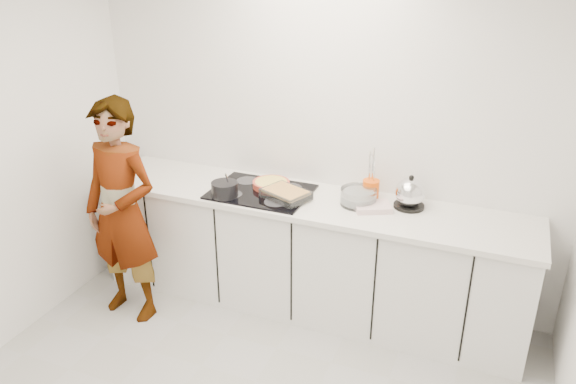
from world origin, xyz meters
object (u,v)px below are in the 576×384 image
at_px(hob, 261,192).
at_px(saucepan, 225,189).
at_px(utensil_crock, 371,190).
at_px(mixing_bowl, 358,197).
at_px(kettle, 410,194).
at_px(cook, 122,213).
at_px(baking_dish, 286,194).
at_px(tart_dish, 271,184).

distance_m(hob, saucepan, 0.28).
height_order(saucepan, utensil_crock, saucepan).
relative_size(mixing_bowl, kettle, 1.12).
distance_m(saucepan, cook, 0.75).
bearing_deg(baking_dish, cook, -155.43).
xyz_separation_m(tart_dish, mixing_bowl, (0.68, -0.03, 0.02)).
bearing_deg(saucepan, tart_dish, 48.59).
xyz_separation_m(hob, utensil_crock, (0.78, 0.18, 0.07)).
xyz_separation_m(tart_dish, baking_dish, (0.18, -0.15, 0.01)).
distance_m(baking_dish, kettle, 0.87).
height_order(utensil_crock, cook, cook).
height_order(tart_dish, mixing_bowl, mixing_bowl).
xyz_separation_m(utensil_crock, cook, (-1.63, -0.72, -0.15)).
bearing_deg(hob, utensil_crock, 13.08).
relative_size(tart_dish, kettle, 1.47).
bearing_deg(mixing_bowl, tart_dish, 177.58).
height_order(baking_dish, mixing_bowl, mixing_bowl).
bearing_deg(cook, saucepan, 32.90).
bearing_deg(saucepan, cook, -151.02).
bearing_deg(mixing_bowl, hob, -174.63).
relative_size(kettle, cook, 0.15).
relative_size(saucepan, mixing_bowl, 0.86).
bearing_deg(kettle, tart_dish, -176.83).
height_order(baking_dish, kettle, kettle).
bearing_deg(kettle, utensil_crock, 174.31).
height_order(tart_dish, kettle, kettle).
relative_size(tart_dish, mixing_bowl, 1.31).
bearing_deg(cook, kettle, 23.80).
distance_m(saucepan, baking_dish, 0.44).
relative_size(saucepan, kettle, 0.97).
height_order(tart_dish, utensil_crock, utensil_crock).
height_order(mixing_bowl, utensil_crock, utensil_crock).
height_order(mixing_bowl, kettle, kettle).
distance_m(hob, utensil_crock, 0.80).
xyz_separation_m(hob, cook, (-0.85, -0.54, -0.08)).
relative_size(mixing_bowl, cook, 0.16).
distance_m(tart_dish, cook, 1.10).
relative_size(hob, baking_dish, 1.86).
height_order(saucepan, baking_dish, saucepan).
bearing_deg(utensil_crock, saucepan, -159.81).
relative_size(hob, tart_dish, 2.01).
bearing_deg(utensil_crock, tart_dish, -173.46).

